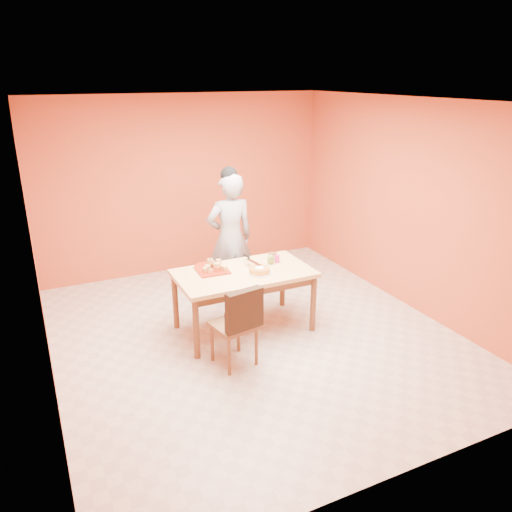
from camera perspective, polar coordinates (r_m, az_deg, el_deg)
name	(u,v)px	position (r m, az deg, el deg)	size (l,w,h in m)	color
floor	(254,335)	(6.08, -0.27, -9.02)	(5.00, 5.00, 0.00)	beige
ceiling	(253,101)	(5.31, -0.32, 17.32)	(5.00, 5.00, 0.00)	white
wall_back	(185,185)	(7.81, -8.17, 8.05)	(4.50, 4.50, 0.00)	#C24E2C
wall_left	(34,258)	(5.07, -23.99, -0.21)	(5.00, 5.00, 0.00)	#C24E2C
wall_right	(411,206)	(6.78, 17.29, 5.48)	(5.00, 5.00, 0.00)	#C24E2C
dining_table	(244,279)	(5.93, -1.42, -2.63)	(1.60, 0.90, 0.76)	#F0CA7D
dining_chair	(234,324)	(5.31, -2.47, -7.73)	(0.50, 0.56, 0.93)	brown
pastry_pile	(212,265)	(5.90, -5.04, -1.07)	(0.32, 0.32, 0.10)	tan
person	(230,238)	(6.69, -2.97, 2.04)	(0.64, 0.42, 1.77)	gray
pastry_platter	(212,270)	(5.93, -5.03, -1.64)	(0.36, 0.36, 0.02)	maroon
red_dinner_plate	(205,266)	(6.08, -5.84, -1.13)	(0.26, 0.26, 0.02)	maroon
white_cake_plate	(259,273)	(5.84, 0.39, -1.93)	(0.29, 0.29, 0.01)	silver
sponge_cake	(259,270)	(5.83, 0.39, -1.62)	(0.25, 0.25, 0.06)	#F2A63E
cake_server	(254,262)	(5.97, -0.27, -0.71)	(0.06, 0.29, 0.01)	silver
egg_ornament	(271,259)	(6.11, 1.69, -0.38)	(0.10, 0.08, 0.12)	olive
magenta_glass	(277,259)	(6.17, 2.43, -0.34)	(0.06, 0.06, 0.09)	#CF1F75
checker_tin	(273,254)	(6.41, 1.93, 0.22)	(0.11, 0.11, 0.03)	#3B2310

